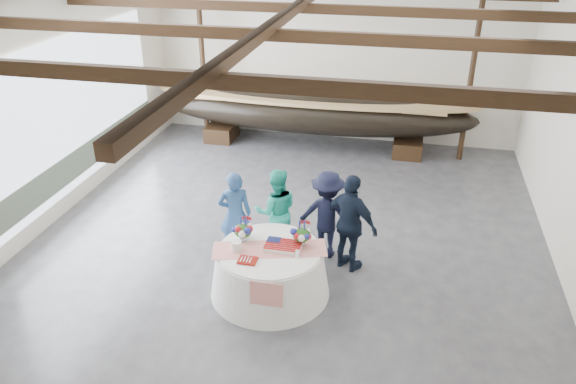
# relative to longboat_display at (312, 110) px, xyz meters

# --- Properties ---
(floor) EXTENTS (10.00, 12.00, 0.01)m
(floor) POSITION_rel_longboat_display_xyz_m (0.46, -5.10, -1.04)
(floor) COLOR #3D3D42
(floor) RESTS_ON ground
(wall_back) EXTENTS (10.00, 0.02, 4.50)m
(wall_back) POSITION_rel_longboat_display_xyz_m (0.46, 0.90, 1.21)
(wall_back) COLOR silver
(wall_back) RESTS_ON ground
(wall_left) EXTENTS (0.02, 12.00, 4.50)m
(wall_left) POSITION_rel_longboat_display_xyz_m (-4.54, -5.10, 1.21)
(wall_left) COLOR silver
(wall_left) RESTS_ON ground
(ceiling) EXTENTS (10.00, 12.00, 0.01)m
(ceiling) POSITION_rel_longboat_display_xyz_m (0.46, -5.10, 3.46)
(ceiling) COLOR white
(ceiling) RESTS_ON wall_back
(pavilion_structure) EXTENTS (9.80, 11.76, 4.50)m
(pavilion_structure) POSITION_rel_longboat_display_xyz_m (0.46, -4.24, 2.96)
(pavilion_structure) COLOR black
(pavilion_structure) RESTS_ON ground
(open_bay) EXTENTS (0.03, 7.00, 3.20)m
(open_bay) POSITION_rel_longboat_display_xyz_m (-4.49, -4.10, 0.79)
(open_bay) COLOR silver
(open_bay) RESTS_ON ground
(longboat_display) EXTENTS (8.69, 1.74, 1.63)m
(longboat_display) POSITION_rel_longboat_display_xyz_m (0.00, 0.00, 0.00)
(longboat_display) COLOR black
(longboat_display) RESTS_ON ground
(banquet_table) EXTENTS (2.03, 2.03, 0.87)m
(banquet_table) POSITION_rel_longboat_display_xyz_m (0.51, -6.66, -0.61)
(banquet_table) COLOR white
(banquet_table) RESTS_ON ground
(tabletop_items) EXTENTS (1.96, 1.06, 0.40)m
(tabletop_items) POSITION_rel_longboat_display_xyz_m (0.48, -6.52, -0.02)
(tabletop_items) COLOR red
(tabletop_items) RESTS_ON banquet_table
(guest_woman_blue) EXTENTS (0.73, 0.61, 1.71)m
(guest_woman_blue) POSITION_rel_longboat_display_xyz_m (-0.41, -5.63, -0.18)
(guest_woman_blue) COLOR navy
(guest_woman_blue) RESTS_ON ground
(guest_woman_teal) EXTENTS (0.98, 0.87, 1.70)m
(guest_woman_teal) POSITION_rel_longboat_display_xyz_m (0.31, -5.34, -0.19)
(guest_woman_teal) COLOR #23B59D
(guest_woman_teal) RESTS_ON ground
(guest_man_left) EXTENTS (1.15, 0.72, 1.71)m
(guest_man_left) POSITION_rel_longboat_display_xyz_m (1.26, -5.27, -0.18)
(guest_man_left) COLOR black
(guest_man_left) RESTS_ON ground
(guest_man_right) EXTENTS (1.17, 0.93, 1.86)m
(guest_man_right) POSITION_rel_longboat_display_xyz_m (1.73, -5.63, -0.11)
(guest_man_right) COLOR black
(guest_man_right) RESTS_ON ground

